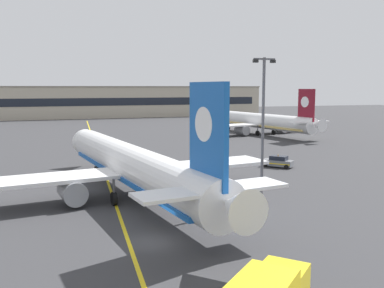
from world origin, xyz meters
name	(u,v)px	position (x,y,z in m)	size (l,w,h in m)	color
ground_plane	(155,242)	(0.00, 0.00, 0.00)	(400.00, 400.00, 0.00)	#353538
taxiway_centreline	(103,169)	(0.00, 30.00, 0.00)	(0.30, 180.00, 0.01)	yellow
airliner_foreground	(133,166)	(0.96, 13.17, 3.37)	(32.36, 41.42, 11.65)	white
airliner_background	(261,121)	(41.71, 62.73, 3.18)	(30.51, 38.95, 11.00)	white
apron_lamp_post	(263,129)	(12.28, 6.73, 7.34)	(2.24, 0.90, 14.05)	#515156
service_car_second	(278,162)	(23.80, 23.54, 0.77)	(4.12, 4.35, 1.79)	slate
safety_cone_by_nose_gear	(122,167)	(2.54, 29.56, 0.26)	(0.44, 0.44, 0.55)	orange
terminal_building	(62,102)	(-2.02, 135.05, 5.92)	(155.29, 12.40, 11.82)	#B2A893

